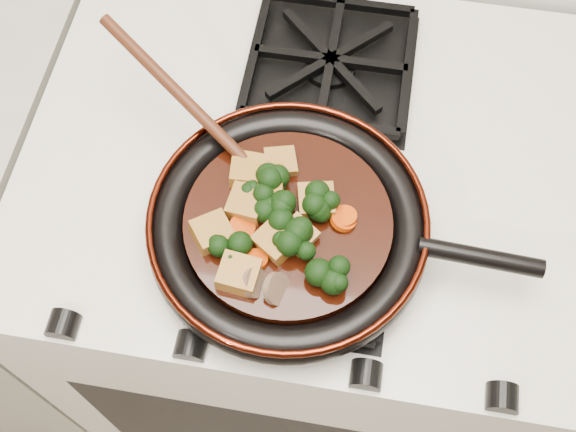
# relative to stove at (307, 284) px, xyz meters

# --- Properties ---
(stove) EXTENTS (0.76, 0.60, 0.90)m
(stove) POSITION_rel_stove_xyz_m (0.00, 0.00, 0.00)
(stove) COLOR beige
(stove) RESTS_ON ground
(burner_grate_front) EXTENTS (0.23, 0.23, 0.03)m
(burner_grate_front) POSITION_rel_stove_xyz_m (0.00, -0.14, 0.46)
(burner_grate_front) COLOR black
(burner_grate_front) RESTS_ON stove
(burner_grate_back) EXTENTS (0.23, 0.23, 0.03)m
(burner_grate_back) POSITION_rel_stove_xyz_m (0.00, 0.14, 0.46)
(burner_grate_back) COLOR black
(burner_grate_back) RESTS_ON stove
(skillet) EXTENTS (0.46, 0.33, 0.05)m
(skillet) POSITION_rel_stove_xyz_m (-0.01, -0.13, 0.49)
(skillet) COLOR black
(skillet) RESTS_ON burner_grate_front
(braising_sauce) EXTENTS (0.24, 0.24, 0.02)m
(braising_sauce) POSITION_rel_stove_xyz_m (-0.01, -0.13, 0.50)
(braising_sauce) COLOR black
(braising_sauce) RESTS_ON skillet
(tofu_cube_0) EXTENTS (0.05, 0.04, 0.03)m
(tofu_cube_0) POSITION_rel_stove_xyz_m (-0.05, -0.21, 0.52)
(tofu_cube_0) COLOR #936321
(tofu_cube_0) RESTS_ON braising_sauce
(tofu_cube_1) EXTENTS (0.05, 0.05, 0.03)m
(tofu_cube_1) POSITION_rel_stove_xyz_m (0.01, -0.10, 0.52)
(tofu_cube_1) COLOR #936321
(tofu_cube_1) RESTS_ON braising_sauce
(tofu_cube_2) EXTENTS (0.05, 0.05, 0.03)m
(tofu_cube_2) POSITION_rel_stove_xyz_m (-0.04, -0.09, 0.52)
(tofu_cube_2) COLOR #936321
(tofu_cube_2) RESTS_ON braising_sauce
(tofu_cube_3) EXTENTS (0.04, 0.05, 0.03)m
(tofu_cube_3) POSITION_rel_stove_xyz_m (-0.05, -0.10, 0.52)
(tofu_cube_3) COLOR #936321
(tofu_cube_3) RESTS_ON braising_sauce
(tofu_cube_4) EXTENTS (0.05, 0.05, 0.02)m
(tofu_cube_4) POSITION_rel_stove_xyz_m (-0.06, -0.12, 0.52)
(tofu_cube_4) COLOR #936321
(tofu_cube_4) RESTS_ON braising_sauce
(tofu_cube_5) EXTENTS (0.04, 0.05, 0.03)m
(tofu_cube_5) POSITION_rel_stove_xyz_m (-0.06, -0.21, 0.52)
(tofu_cube_5) COLOR #936321
(tofu_cube_5) RESTS_ON braising_sauce
(tofu_cube_6) EXTENTS (0.04, 0.04, 0.02)m
(tofu_cube_6) POSITION_rel_stove_xyz_m (-0.06, -0.07, 0.52)
(tofu_cube_6) COLOR #936321
(tofu_cube_6) RESTS_ON braising_sauce
(tofu_cube_7) EXTENTS (0.05, 0.05, 0.03)m
(tofu_cube_7) POSITION_rel_stove_xyz_m (-0.03, -0.06, 0.52)
(tofu_cube_7) COLOR #936321
(tofu_cube_7) RESTS_ON braising_sauce
(tofu_cube_8) EXTENTS (0.06, 0.06, 0.03)m
(tofu_cube_8) POSITION_rel_stove_xyz_m (-0.09, -0.16, 0.52)
(tofu_cube_8) COLOR #936321
(tofu_cube_8) RESTS_ON braising_sauce
(tofu_cube_9) EXTENTS (0.04, 0.04, 0.02)m
(tofu_cube_9) POSITION_rel_stove_xyz_m (-0.07, -0.08, 0.52)
(tofu_cube_9) COLOR #936321
(tofu_cube_9) RESTS_ON braising_sauce
(tofu_cube_10) EXTENTS (0.06, 0.06, 0.03)m
(tofu_cube_10) POSITION_rel_stove_xyz_m (-0.02, -0.16, 0.52)
(tofu_cube_10) COLOR #936321
(tofu_cube_10) RESTS_ON braising_sauce
(tofu_cube_11) EXTENTS (0.05, 0.05, 0.02)m
(tofu_cube_11) POSITION_rel_stove_xyz_m (0.00, -0.15, 0.52)
(tofu_cube_11) COLOR #936321
(tofu_cube_11) RESTS_ON braising_sauce
(broccoli_floret_0) EXTENTS (0.08, 0.07, 0.06)m
(broccoli_floret_0) POSITION_rel_stove_xyz_m (-0.05, -0.09, 0.52)
(broccoli_floret_0) COLOR black
(broccoli_floret_0) RESTS_ON braising_sauce
(broccoli_floret_1) EXTENTS (0.08, 0.08, 0.05)m
(broccoli_floret_1) POSITION_rel_stove_xyz_m (-0.05, -0.10, 0.52)
(broccoli_floret_1) COLOR black
(broccoli_floret_1) RESTS_ON braising_sauce
(broccoli_floret_2) EXTENTS (0.07, 0.07, 0.07)m
(broccoli_floret_2) POSITION_rel_stove_xyz_m (-0.07, -0.19, 0.52)
(broccoli_floret_2) COLOR black
(broccoli_floret_2) RESTS_ON braising_sauce
(broccoli_floret_3) EXTENTS (0.08, 0.09, 0.07)m
(broccoli_floret_3) POSITION_rel_stove_xyz_m (0.00, -0.16, 0.52)
(broccoli_floret_3) COLOR black
(broccoli_floret_3) RESTS_ON braising_sauce
(broccoli_floret_4) EXTENTS (0.08, 0.09, 0.07)m
(broccoli_floret_4) POSITION_rel_stove_xyz_m (-0.02, -0.13, 0.52)
(broccoli_floret_4) COLOR black
(broccoli_floret_4) RESTS_ON braising_sauce
(broccoli_floret_5) EXTENTS (0.08, 0.09, 0.06)m
(broccoli_floret_5) POSITION_rel_stove_xyz_m (-0.01, -0.16, 0.52)
(broccoli_floret_5) COLOR black
(broccoli_floret_5) RESTS_ON braising_sauce
(broccoli_floret_6) EXTENTS (0.09, 0.09, 0.06)m
(broccoli_floret_6) POSITION_rel_stove_xyz_m (-0.03, -0.14, 0.52)
(broccoli_floret_6) COLOR black
(broccoli_floret_6) RESTS_ON braising_sauce
(broccoli_floret_7) EXTENTS (0.09, 0.09, 0.07)m
(broccoli_floret_7) POSITION_rel_stove_xyz_m (0.04, -0.19, 0.52)
(broccoli_floret_7) COLOR black
(broccoli_floret_7) RESTS_ON braising_sauce
(broccoli_floret_8) EXTENTS (0.08, 0.07, 0.07)m
(broccoli_floret_8) POSITION_rel_stove_xyz_m (0.02, -0.11, 0.52)
(broccoli_floret_8) COLOR black
(broccoli_floret_8) RESTS_ON braising_sauce
(carrot_coin_0) EXTENTS (0.03, 0.03, 0.01)m
(carrot_coin_0) POSITION_rel_stove_xyz_m (-0.04, -0.19, 0.51)
(carrot_coin_0) COLOR #C13905
(carrot_coin_0) RESTS_ON braising_sauce
(carrot_coin_1) EXTENTS (0.03, 0.03, 0.02)m
(carrot_coin_1) POSITION_rel_stove_xyz_m (0.05, -0.12, 0.51)
(carrot_coin_1) COLOR #C13905
(carrot_coin_1) RESTS_ON braising_sauce
(carrot_coin_2) EXTENTS (0.03, 0.03, 0.01)m
(carrot_coin_2) POSITION_rel_stove_xyz_m (0.05, -0.12, 0.51)
(carrot_coin_2) COLOR #C13905
(carrot_coin_2) RESTS_ON braising_sauce
(carrot_coin_3) EXTENTS (0.03, 0.03, 0.02)m
(carrot_coin_3) POSITION_rel_stove_xyz_m (-0.06, -0.15, 0.51)
(carrot_coin_3) COLOR #C13905
(carrot_coin_3) RESTS_ON braising_sauce
(carrot_coin_4) EXTENTS (0.03, 0.03, 0.02)m
(carrot_coin_4) POSITION_rel_stove_xyz_m (-0.05, -0.11, 0.51)
(carrot_coin_4) COLOR #C13905
(carrot_coin_4) RESTS_ON braising_sauce
(mushroom_slice_0) EXTENTS (0.03, 0.04, 0.03)m
(mushroom_slice_0) POSITION_rel_stove_xyz_m (-0.04, -0.21, 0.52)
(mushroom_slice_0) COLOR brown
(mushroom_slice_0) RESTS_ON braising_sauce
(mushroom_slice_1) EXTENTS (0.05, 0.05, 0.03)m
(mushroom_slice_1) POSITION_rel_stove_xyz_m (0.05, -0.19, 0.52)
(mushroom_slice_1) COLOR brown
(mushroom_slice_1) RESTS_ON braising_sauce
(mushroom_slice_2) EXTENTS (0.04, 0.04, 0.03)m
(mushroom_slice_2) POSITION_rel_stove_xyz_m (-0.01, -0.22, 0.52)
(mushroom_slice_2) COLOR brown
(mushroom_slice_2) RESTS_ON braising_sauce
(wooden_spoon) EXTENTS (0.15, 0.11, 0.27)m
(wooden_spoon) POSITION_rel_stove_xyz_m (-0.12, -0.03, 0.53)
(wooden_spoon) COLOR #411C0E
(wooden_spoon) RESTS_ON braising_sauce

